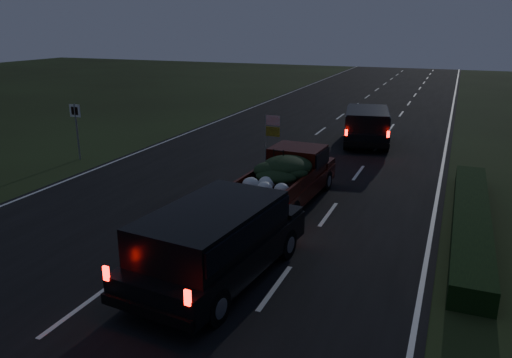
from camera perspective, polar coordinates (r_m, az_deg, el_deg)
The scene contains 7 objects.
ground at distance 15.25m, azimuth -7.39°, elevation -5.40°, with size 120.00×120.00×0.00m, color black.
road_asphalt at distance 15.25m, azimuth -7.39°, elevation -5.37°, with size 14.00×120.00×0.02m, color black.
hedge_row at distance 16.20m, azimuth 23.35°, elevation -4.23°, with size 1.00×10.00×0.60m, color black.
route_sign at distance 23.55m, azimuth -19.86°, elevation 6.05°, with size 0.55×0.08×2.50m.
pickup_truck at distance 17.00m, azimuth 3.74°, elevation 0.62°, with size 2.14×5.07×2.61m.
lead_suv at distance 25.80m, azimuth 12.57°, elevation 6.29°, with size 2.95×5.31×1.44m.
rear_suv at distance 11.69m, azimuth -4.74°, elevation -6.51°, with size 2.73×5.48×1.52m.
Camera 1 is at (7.04, -12.19, 5.87)m, focal length 35.00 mm.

